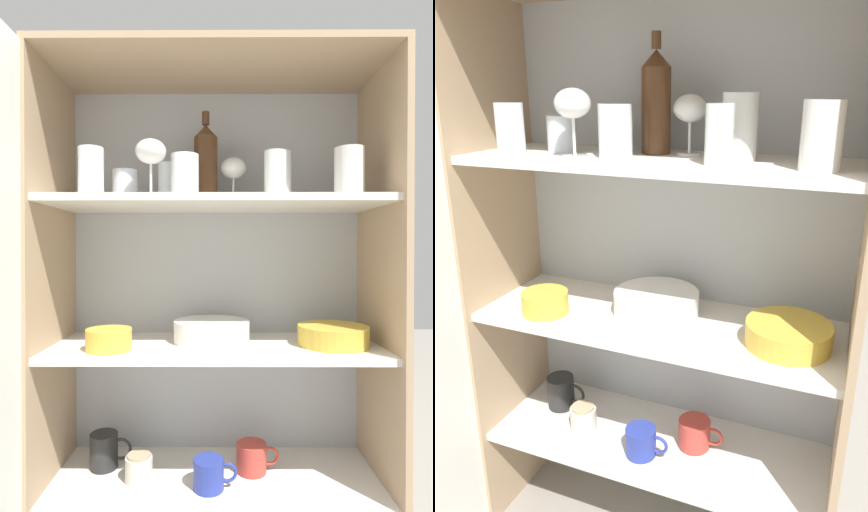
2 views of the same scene
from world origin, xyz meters
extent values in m
cube|color=#B2B7BC|center=(0.00, 0.34, 0.75)|extent=(0.97, 0.02, 1.49)
cube|color=tan|center=(-0.48, 0.17, 0.75)|extent=(0.02, 0.37, 1.49)
cube|color=tan|center=(0.48, 0.17, 0.75)|extent=(0.02, 0.37, 1.49)
cube|color=silver|center=(0.00, 0.17, 0.31)|extent=(0.94, 0.33, 0.02)
cube|color=silver|center=(0.00, 0.17, 0.69)|extent=(0.94, 0.33, 0.02)
cube|color=silver|center=(0.00, 0.17, 1.11)|extent=(0.94, 0.33, 0.02)
cylinder|color=white|center=(0.37, 0.10, 1.19)|extent=(0.08, 0.08, 0.14)
cylinder|color=white|center=(-0.14, 0.21, 1.18)|extent=(0.07, 0.07, 0.12)
cylinder|color=white|center=(-0.33, 0.05, 1.18)|extent=(0.07, 0.07, 0.12)
cylinder|color=white|center=(0.16, 0.10, 1.18)|extent=(0.06, 0.06, 0.13)
cylinder|color=white|center=(-0.09, 0.12, 1.18)|extent=(0.08, 0.08, 0.12)
cylinder|color=white|center=(-0.27, 0.18, 1.17)|extent=(0.07, 0.07, 0.09)
cylinder|color=white|center=(0.18, 0.20, 1.19)|extent=(0.08, 0.08, 0.15)
cylinder|color=white|center=(-0.18, 0.08, 1.12)|extent=(0.06, 0.06, 0.01)
cylinder|color=white|center=(-0.18, 0.08, 1.17)|extent=(0.01, 0.01, 0.08)
ellipsoid|color=white|center=(-0.18, 0.08, 1.24)|extent=(0.08, 0.08, 0.07)
cylinder|color=white|center=(0.05, 0.24, 1.12)|extent=(0.06, 0.06, 0.01)
cylinder|color=white|center=(0.05, 0.24, 1.16)|extent=(0.01, 0.01, 0.07)
ellipsoid|color=white|center=(0.05, 0.24, 1.23)|extent=(0.08, 0.08, 0.07)
cylinder|color=#4C2D19|center=(-0.03, 0.23, 1.22)|extent=(0.07, 0.07, 0.20)
cone|color=#4C2D19|center=(-0.03, 0.23, 1.34)|extent=(0.07, 0.07, 0.04)
cylinder|color=#4C2D19|center=(-0.03, 0.23, 1.38)|extent=(0.02, 0.02, 0.04)
cylinder|color=white|center=(-0.01, 0.19, 0.71)|extent=(0.23, 0.23, 0.01)
cylinder|color=white|center=(-0.01, 0.19, 0.72)|extent=(0.23, 0.23, 0.01)
cylinder|color=white|center=(-0.01, 0.19, 0.73)|extent=(0.23, 0.23, 0.01)
cylinder|color=white|center=(-0.01, 0.19, 0.73)|extent=(0.23, 0.23, 0.01)
cylinder|color=white|center=(-0.01, 0.19, 0.74)|extent=(0.23, 0.23, 0.01)
cylinder|color=white|center=(-0.01, 0.19, 0.75)|extent=(0.23, 0.23, 0.01)
cylinder|color=white|center=(-0.01, 0.19, 0.76)|extent=(0.23, 0.23, 0.01)
cylinder|color=gold|center=(0.34, 0.15, 0.73)|extent=(0.20, 0.20, 0.06)
torus|color=gold|center=(0.34, 0.15, 0.76)|extent=(0.20, 0.20, 0.01)
cylinder|color=gold|center=(-0.29, 0.09, 0.73)|extent=(0.12, 0.12, 0.06)
torus|color=gold|center=(-0.29, 0.09, 0.76)|extent=(0.12, 0.12, 0.01)
cylinder|color=#283893|center=(-0.02, 0.10, 0.36)|extent=(0.08, 0.08, 0.08)
torus|color=#283893|center=(0.03, 0.10, 0.36)|extent=(0.05, 0.01, 0.05)
cylinder|color=black|center=(-0.34, 0.20, 0.37)|extent=(0.08, 0.08, 0.10)
torus|color=black|center=(-0.29, 0.20, 0.38)|extent=(0.07, 0.01, 0.07)
cylinder|color=#BC3D33|center=(0.11, 0.19, 0.36)|extent=(0.09, 0.09, 0.08)
torus|color=#BC3D33|center=(0.16, 0.19, 0.36)|extent=(0.06, 0.01, 0.06)
cylinder|color=beige|center=(-0.22, 0.13, 0.35)|extent=(0.08, 0.08, 0.07)
cylinder|color=tan|center=(-0.22, 0.13, 0.39)|extent=(0.07, 0.07, 0.01)
camera|label=1|loc=(0.01, -0.99, 0.97)|focal=28.00mm
camera|label=2|loc=(0.44, -0.93, 1.28)|focal=35.00mm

